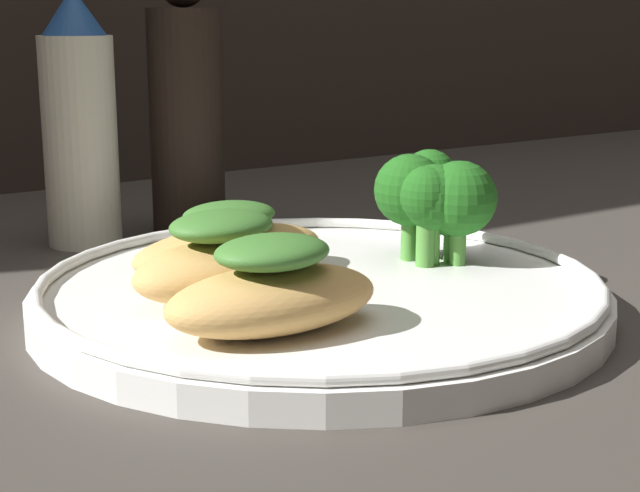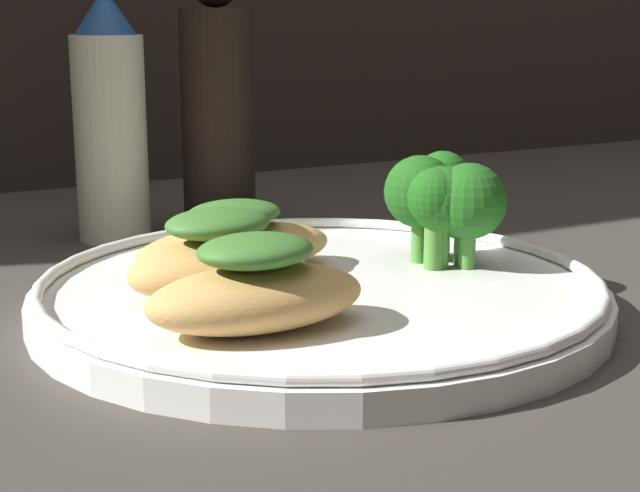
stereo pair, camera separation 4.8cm
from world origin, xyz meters
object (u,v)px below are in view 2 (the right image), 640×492
broccoli_bunch (446,198)px  sauce_bottle (110,122)px  plate (320,293)px  pepper_grinder (218,109)px

broccoli_bunch → sauce_bottle: (-11.78, 20.44, 2.68)cm
plate → pepper_grinder: 22.39cm
broccoli_bunch → sauce_bottle: 23.74cm
plate → broccoli_bunch: (7.83, 0.46, 4.02)cm
broccoli_bunch → sauce_bottle: size_ratio=0.40×
broccoli_bunch → pepper_grinder: 21.12cm
broccoli_bunch → sauce_bottle: bearing=120.0°
plate → sauce_bottle: 22.30cm
plate → broccoli_bunch: 8.81cm
plate → sauce_bottle: sauce_bottle is taller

